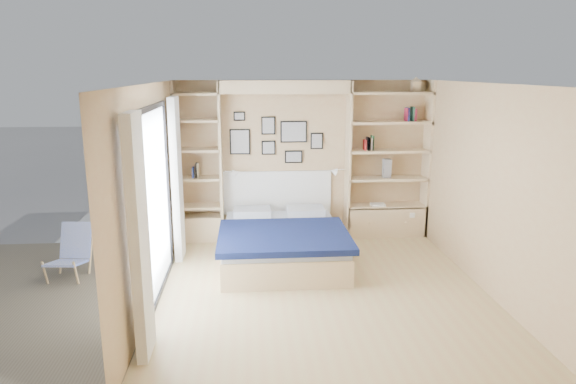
{
  "coord_description": "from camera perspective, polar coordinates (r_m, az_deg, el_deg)",
  "views": [
    {
      "loc": [
        -0.87,
        -5.84,
        2.65
      ],
      "look_at": [
        -0.34,
        0.9,
        1.04
      ],
      "focal_mm": 32.0,
      "sensor_mm": 36.0,
      "label": 1
    }
  ],
  "objects": [
    {
      "name": "ground",
      "position": [
        6.47,
        3.73,
        -10.79
      ],
      "size": [
        4.5,
        4.5,
        0.0
      ],
      "primitive_type": "plane",
      "color": "tan",
      "rests_on": "ground"
    },
    {
      "name": "reading_lamps",
      "position": [
        8.01,
        -0.3,
        2.26
      ],
      "size": [
        1.92,
        0.12,
        0.15
      ],
      "color": "silver",
      "rests_on": "ground"
    },
    {
      "name": "shelf_decor",
      "position": [
        8.2,
        9.17,
        6.32
      ],
      "size": [
        3.58,
        0.23,
        2.03
      ],
      "color": "#A51E1E",
      "rests_on": "ground"
    },
    {
      "name": "deck",
      "position": [
        6.97,
        -27.61,
        -10.55
      ],
      "size": [
        3.2,
        4.0,
        0.05
      ],
      "primitive_type": "cube",
      "color": "#6E6451",
      "rests_on": "ground"
    },
    {
      "name": "photo_gallery",
      "position": [
        8.14,
        -1.49,
        6.02
      ],
      "size": [
        1.48,
        0.02,
        0.82
      ],
      "color": "black",
      "rests_on": "ground"
    },
    {
      "name": "bed",
      "position": [
        7.3,
        -0.66,
        -5.55
      ],
      "size": [
        1.75,
        2.27,
        1.07
      ],
      "color": "#CFB184",
      "rests_on": "ground"
    },
    {
      "name": "deck_chair",
      "position": [
        7.31,
        -22.95,
        -6.21
      ],
      "size": [
        0.48,
        0.73,
        0.7
      ],
      "rotation": [
        0.0,
        0.0,
        -0.1
      ],
      "color": "tan",
      "rests_on": "ground"
    },
    {
      "name": "room_shell",
      "position": [
        7.54,
        -0.68,
        1.37
      ],
      "size": [
        4.5,
        4.5,
        4.5
      ],
      "color": "tan",
      "rests_on": "ground"
    }
  ]
}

